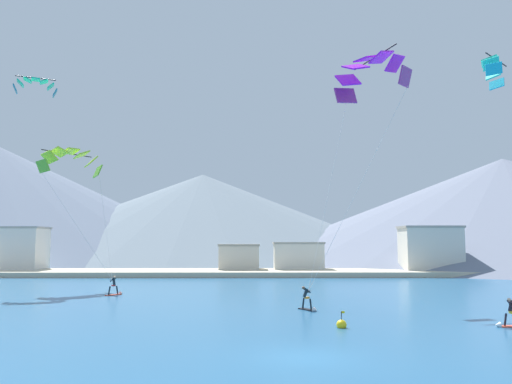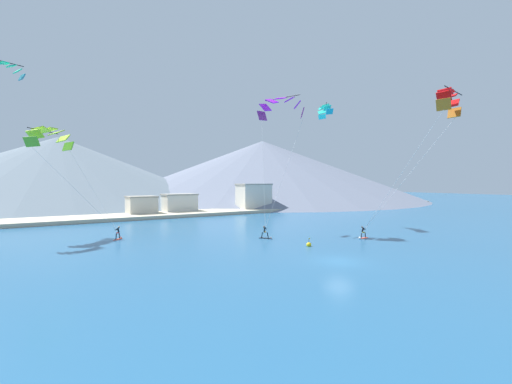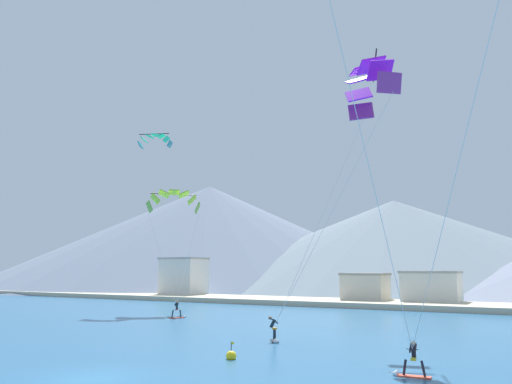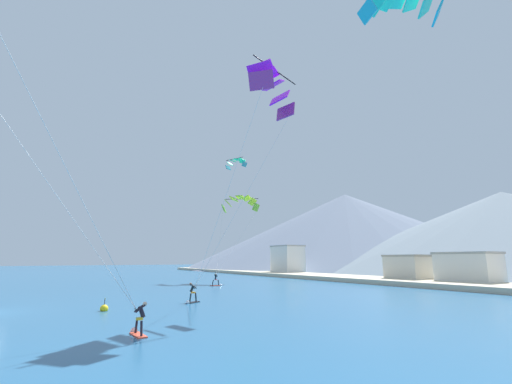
{
  "view_description": "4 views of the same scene",
  "coord_description": "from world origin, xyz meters",
  "px_view_note": "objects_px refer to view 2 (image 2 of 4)",
  "views": [
    {
      "loc": [
        -2.12,
        -20.68,
        4.71
      ],
      "look_at": [
        -1.91,
        18.05,
        8.52
      ],
      "focal_mm": 35.0,
      "sensor_mm": 36.0,
      "label": 1
    },
    {
      "loc": [
        -23.1,
        -21.67,
        7.2
      ],
      "look_at": [
        1.22,
        15.6,
        5.9
      ],
      "focal_mm": 24.0,
      "sensor_mm": 36.0,
      "label": 2
    },
    {
      "loc": [
        17.62,
        -16.13,
        4.69
      ],
      "look_at": [
        -0.91,
        15.87,
        10.47
      ],
      "focal_mm": 35.0,
      "sensor_mm": 36.0,
      "label": 3
    },
    {
      "loc": [
        29.81,
        3.05,
        3.58
      ],
      "look_at": [
        2.9,
        19.43,
        9.78
      ],
      "focal_mm": 24.0,
      "sensor_mm": 36.0,
      "label": 4
    }
  ],
  "objects_px": {
    "kitesurfer_near_lead": "(266,235)",
    "parafoil_kite_near_lead": "(281,106)",
    "parafoil_kite_distant_low_drift": "(325,110)",
    "race_marker_buoy": "(309,245)",
    "kitesurfer_near_trail": "(362,235)",
    "parafoil_kite_mid_center": "(50,137)",
    "parafoil_kite_near_trail": "(448,101)",
    "parafoil_kite_distant_high_outer": "(4,67)",
    "kitesurfer_mid_center": "(119,235)"
  },
  "relations": [
    {
      "from": "kitesurfer_near_lead",
      "to": "parafoil_kite_near_lead",
      "type": "bearing_deg",
      "value": 37.76
    },
    {
      "from": "parafoil_kite_distant_low_drift",
      "to": "race_marker_buoy",
      "type": "bearing_deg",
      "value": -138.91
    },
    {
      "from": "kitesurfer_near_lead",
      "to": "parafoil_kite_near_lead",
      "type": "height_order",
      "value": "parafoil_kite_near_lead"
    },
    {
      "from": "parafoil_kite_distant_low_drift",
      "to": "kitesurfer_near_trail",
      "type": "bearing_deg",
      "value": -115.65
    },
    {
      "from": "parafoil_kite_mid_center",
      "to": "parafoil_kite_distant_low_drift",
      "type": "bearing_deg",
      "value": -14.43
    },
    {
      "from": "parafoil_kite_near_trail",
      "to": "race_marker_buoy",
      "type": "height_order",
      "value": "parafoil_kite_near_trail"
    },
    {
      "from": "parafoil_kite_distant_high_outer",
      "to": "kitesurfer_mid_center",
      "type": "bearing_deg",
      "value": -37.24
    },
    {
      "from": "parafoil_kite_near_lead",
      "to": "parafoil_kite_distant_low_drift",
      "type": "height_order",
      "value": "parafoil_kite_distant_low_drift"
    },
    {
      "from": "kitesurfer_near_lead",
      "to": "parafoil_kite_distant_low_drift",
      "type": "bearing_deg",
      "value": 22.23
    },
    {
      "from": "kitesurfer_mid_center",
      "to": "parafoil_kite_near_lead",
      "type": "relative_size",
      "value": 0.1
    },
    {
      "from": "kitesurfer_near_trail",
      "to": "parafoil_kite_near_lead",
      "type": "relative_size",
      "value": 0.1
    },
    {
      "from": "kitesurfer_near_trail",
      "to": "parafoil_kite_near_lead",
      "type": "distance_m",
      "value": 21.42
    },
    {
      "from": "race_marker_buoy",
      "to": "kitesurfer_near_lead",
      "type": "bearing_deg",
      "value": 98.65
    },
    {
      "from": "parafoil_kite_near_trail",
      "to": "parafoil_kite_distant_low_drift",
      "type": "xyz_separation_m",
      "value": [
        3.55,
        22.42,
        3.36
      ]
    },
    {
      "from": "kitesurfer_mid_center",
      "to": "race_marker_buoy",
      "type": "distance_m",
      "value": 23.66
    },
    {
      "from": "parafoil_kite_near_trail",
      "to": "race_marker_buoy",
      "type": "bearing_deg",
      "value": 144.25
    },
    {
      "from": "kitesurfer_near_lead",
      "to": "race_marker_buoy",
      "type": "bearing_deg",
      "value": -81.35
    },
    {
      "from": "parafoil_kite_near_trail",
      "to": "race_marker_buoy",
      "type": "distance_m",
      "value": 21.83
    },
    {
      "from": "kitesurfer_near_lead",
      "to": "parafoil_kite_mid_center",
      "type": "height_order",
      "value": "parafoil_kite_mid_center"
    },
    {
      "from": "parafoil_kite_mid_center",
      "to": "parafoil_kite_distant_high_outer",
      "type": "xyz_separation_m",
      "value": [
        -4.79,
        1.67,
        8.59
      ]
    },
    {
      "from": "parafoil_kite_distant_high_outer",
      "to": "parafoil_kite_near_trail",
      "type": "bearing_deg",
      "value": -40.03
    },
    {
      "from": "kitesurfer_near_trail",
      "to": "parafoil_kite_near_lead",
      "type": "bearing_deg",
      "value": 112.98
    },
    {
      "from": "parafoil_kite_mid_center",
      "to": "race_marker_buoy",
      "type": "relative_size",
      "value": 12.73
    },
    {
      "from": "kitesurfer_near_lead",
      "to": "kitesurfer_near_trail",
      "type": "bearing_deg",
      "value": -32.73
    },
    {
      "from": "kitesurfer_near_lead",
      "to": "race_marker_buoy",
      "type": "relative_size",
      "value": 1.67
    },
    {
      "from": "kitesurfer_near_lead",
      "to": "parafoil_kite_distant_low_drift",
      "type": "height_order",
      "value": "parafoil_kite_distant_low_drift"
    },
    {
      "from": "kitesurfer_mid_center",
      "to": "race_marker_buoy",
      "type": "relative_size",
      "value": 1.72
    },
    {
      "from": "kitesurfer_mid_center",
      "to": "parafoil_kite_distant_high_outer",
      "type": "relative_size",
      "value": 0.38
    },
    {
      "from": "kitesurfer_mid_center",
      "to": "parafoil_kite_near_lead",
      "type": "distance_m",
      "value": 28.35
    },
    {
      "from": "parafoil_kite_distant_high_outer",
      "to": "race_marker_buoy",
      "type": "xyz_separation_m",
      "value": [
        28.66,
        -25.53,
        -21.6
      ]
    },
    {
      "from": "kitesurfer_near_trail",
      "to": "kitesurfer_mid_center",
      "type": "xyz_separation_m",
      "value": [
        -26.11,
        16.34,
        0.08
      ]
    },
    {
      "from": "parafoil_kite_distant_high_outer",
      "to": "race_marker_buoy",
      "type": "bearing_deg",
      "value": -41.7
    },
    {
      "from": "parafoil_kite_near_trail",
      "to": "parafoil_kite_distant_high_outer",
      "type": "relative_size",
      "value": 3.47
    },
    {
      "from": "kitesurfer_near_lead",
      "to": "kitesurfer_near_trail",
      "type": "relative_size",
      "value": 0.97
    },
    {
      "from": "parafoil_kite_mid_center",
      "to": "parafoil_kite_distant_low_drift",
      "type": "height_order",
      "value": "parafoil_kite_distant_low_drift"
    },
    {
      "from": "parafoil_kite_distant_high_outer",
      "to": "parafoil_kite_distant_low_drift",
      "type": "relative_size",
      "value": 0.92
    },
    {
      "from": "kitesurfer_mid_center",
      "to": "parafoil_kite_near_lead",
      "type": "bearing_deg",
      "value": -14.06
    },
    {
      "from": "parafoil_kite_near_trail",
      "to": "race_marker_buoy",
      "type": "relative_size",
      "value": 15.57
    },
    {
      "from": "kitesurfer_near_trail",
      "to": "parafoil_kite_distant_low_drift",
      "type": "distance_m",
      "value": 24.14
    },
    {
      "from": "kitesurfer_near_trail",
      "to": "parafoil_kite_mid_center",
      "type": "bearing_deg",
      "value": 144.49
    },
    {
      "from": "parafoil_kite_mid_center",
      "to": "parafoil_kite_distant_high_outer",
      "type": "height_order",
      "value": "parafoil_kite_distant_high_outer"
    },
    {
      "from": "parafoil_kite_mid_center",
      "to": "kitesurfer_mid_center",
      "type": "bearing_deg",
      "value": -46.15
    },
    {
      "from": "parafoil_kite_near_lead",
      "to": "kitesurfer_mid_center",
      "type": "bearing_deg",
      "value": 165.94
    },
    {
      "from": "kitesurfer_mid_center",
      "to": "parafoil_kite_distant_high_outer",
      "type": "distance_m",
      "value": 25.89
    },
    {
      "from": "kitesurfer_near_lead",
      "to": "parafoil_kite_near_trail",
      "type": "height_order",
      "value": "parafoil_kite_near_trail"
    },
    {
      "from": "parafoil_kite_near_trail",
      "to": "parafoil_kite_distant_high_outer",
      "type": "height_order",
      "value": "parafoil_kite_distant_high_outer"
    },
    {
      "from": "parafoil_kite_mid_center",
      "to": "parafoil_kite_distant_low_drift",
      "type": "relative_size",
      "value": 2.61
    },
    {
      "from": "kitesurfer_near_lead",
      "to": "parafoil_kite_mid_center",
      "type": "bearing_deg",
      "value": 143.3
    },
    {
      "from": "kitesurfer_near_trail",
      "to": "parafoil_kite_near_trail",
      "type": "distance_m",
      "value": 18.25
    },
    {
      "from": "parafoil_kite_mid_center",
      "to": "kitesurfer_near_trail",
      "type": "bearing_deg",
      "value": -35.51
    }
  ]
}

